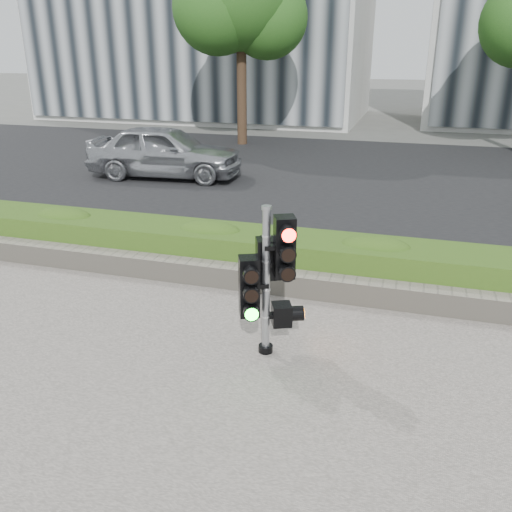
# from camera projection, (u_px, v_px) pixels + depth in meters

# --- Properties ---
(ground) EXTENTS (120.00, 120.00, 0.00)m
(ground) POSITION_uv_depth(u_px,v_px,m) (228.00, 355.00, 6.63)
(ground) COLOR #51514C
(ground) RESTS_ON ground
(sidewalk) EXTENTS (16.00, 11.00, 0.03)m
(sidewalk) POSITION_uv_depth(u_px,v_px,m) (127.00, 511.00, 4.39)
(sidewalk) COLOR #9E9389
(sidewalk) RESTS_ON ground
(road) EXTENTS (60.00, 13.00, 0.02)m
(road) POSITION_uv_depth(u_px,v_px,m) (343.00, 177.00, 15.56)
(road) COLOR black
(road) RESTS_ON ground
(curb) EXTENTS (60.00, 0.25, 0.12)m
(curb) POSITION_uv_depth(u_px,v_px,m) (288.00, 260.00, 9.42)
(curb) COLOR gray
(curb) RESTS_ON ground
(stone_wall) EXTENTS (12.00, 0.32, 0.34)m
(stone_wall) POSITION_uv_depth(u_px,v_px,m) (269.00, 280.00, 8.25)
(stone_wall) COLOR gray
(stone_wall) RESTS_ON sidewalk
(hedge) EXTENTS (12.00, 1.00, 0.68)m
(hedge) POSITION_uv_depth(u_px,v_px,m) (280.00, 255.00, 8.77)
(hedge) COLOR #5B892A
(hedge) RESTS_ON sidewalk
(tree_left) EXTENTS (4.61, 4.03, 7.34)m
(tree_left) POSITION_uv_depth(u_px,v_px,m) (241.00, 0.00, 19.00)
(tree_left) COLOR black
(tree_left) RESTS_ON ground
(traffic_signal) EXTENTS (0.68, 0.61, 1.86)m
(traffic_signal) POSITION_uv_depth(u_px,v_px,m) (268.00, 274.00, 6.31)
(traffic_signal) COLOR black
(traffic_signal) RESTS_ON sidewalk
(car_silver) EXTENTS (4.45, 2.11, 1.47)m
(car_silver) POSITION_uv_depth(u_px,v_px,m) (165.00, 151.00, 15.25)
(car_silver) COLOR #9D9FA4
(car_silver) RESTS_ON road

